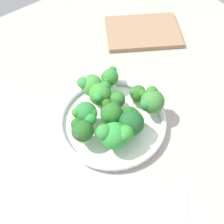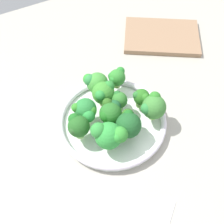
% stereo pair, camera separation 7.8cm
% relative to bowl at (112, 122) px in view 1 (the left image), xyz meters
% --- Properties ---
extents(ground_plane, '(1.30, 1.30, 0.03)m').
position_rel_bowl_xyz_m(ground_plane, '(0.03, -0.02, -0.03)').
color(ground_plane, '#A8A498').
extents(bowl, '(0.29, 0.29, 0.03)m').
position_rel_bowl_xyz_m(bowl, '(0.00, 0.00, 0.00)').
color(bowl, white).
rests_on(bowl, ground_plane).
extents(broccoli_floret_0, '(0.07, 0.07, 0.07)m').
position_rel_bowl_xyz_m(broccoli_floret_0, '(0.02, -0.06, 0.05)').
color(broccoli_floret_0, '#8DBD62').
rests_on(broccoli_floret_0, bowl).
extents(broccoli_floret_1, '(0.08, 0.07, 0.08)m').
position_rel_bowl_xyz_m(broccoli_floret_1, '(-0.04, -0.07, 0.06)').
color(broccoli_floret_1, '#85C35E').
rests_on(broccoli_floret_1, bowl).
extents(broccoli_floret_2, '(0.05, 0.05, 0.06)m').
position_rel_bowl_xyz_m(broccoli_floret_2, '(0.09, 0.00, 0.05)').
color(broccoli_floret_2, '#7BB257').
rests_on(broccoli_floret_2, bowl).
extents(broccoli_floret_3, '(0.05, 0.05, 0.06)m').
position_rel_bowl_xyz_m(broccoli_floret_3, '(0.07, 0.10, 0.05)').
color(broccoli_floret_3, '#87B356').
rests_on(broccoli_floret_3, bowl).
extents(broccoli_floret_4, '(0.06, 0.07, 0.07)m').
position_rel_bowl_xyz_m(broccoli_floret_4, '(-0.06, 0.03, 0.06)').
color(broccoli_floret_4, '#9AC965').
rests_on(broccoli_floret_4, bowl).
extents(broccoli_floret_5, '(0.07, 0.07, 0.07)m').
position_rel_bowl_xyz_m(broccoli_floret_5, '(-0.01, -0.01, 0.06)').
color(broccoli_floret_5, '#75BE5D').
rests_on(broccoli_floret_5, bowl).
extents(broccoli_floret_6, '(0.04, 0.04, 0.06)m').
position_rel_bowl_xyz_m(broccoli_floret_6, '(0.03, 0.02, 0.05)').
color(broccoli_floret_6, '#86BC5F').
rests_on(broccoli_floret_6, bowl).
extents(broccoli_floret_7, '(0.06, 0.06, 0.07)m').
position_rel_bowl_xyz_m(broccoli_floret_7, '(0.00, 0.10, 0.06)').
color(broccoli_floret_7, '#94BD65').
rests_on(broccoli_floret_7, bowl).
extents(broccoli_floret_8, '(0.07, 0.06, 0.07)m').
position_rel_bowl_xyz_m(broccoli_floret_8, '(0.10, -0.04, 0.06)').
color(broccoli_floret_8, '#8DCA58').
rests_on(broccoli_floret_8, bowl).
extents(broccoli_floret_9, '(0.05, 0.06, 0.07)m').
position_rel_bowl_xyz_m(broccoli_floret_9, '(-0.10, -0.01, 0.06)').
color(broccoli_floret_9, '#8FCA67').
rests_on(broccoli_floret_9, bowl).
extents(broccoli_floret_10, '(0.06, 0.06, 0.08)m').
position_rel_bowl_xyz_m(broccoli_floret_10, '(0.00, 0.06, 0.06)').
color(broccoli_floret_10, '#96BE5B').
rests_on(broccoli_floret_10, bowl).
extents(cutting_board, '(0.31, 0.28, 0.02)m').
position_rel_bowl_xyz_m(cutting_board, '(0.32, 0.24, -0.01)').
color(cutting_board, '#947153').
rests_on(cutting_board, ground_plane).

